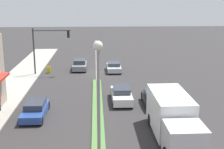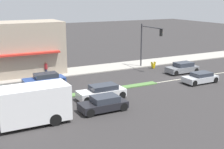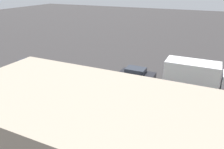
{
  "view_description": "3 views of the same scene",
  "coord_description": "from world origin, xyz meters",
  "views": [
    {
      "loc": [
        0.11,
        38.56,
        9.35
      ],
      "look_at": [
        -1.49,
        8.7,
        1.86
      ],
      "focal_mm": 50.0,
      "sensor_mm": 36.0,
      "label": 1
    },
    {
      "loc": [
        -26.64,
        23.25,
        9.1
      ],
      "look_at": [
        1.15,
        8.64,
        1.24
      ],
      "focal_mm": 50.0,
      "sensor_mm": 36.0,
      "label": 2
    },
    {
      "loc": [
        16.44,
        19.68,
        9.87
      ],
      "look_at": [
        -1.22,
        11.39,
        1.73
      ],
      "focal_mm": 35.0,
      "sensor_mm": 36.0,
      "label": 3
    }
  ],
  "objects": [
    {
      "name": "ground_plane",
      "position": [
        0.0,
        18.0,
        0.0
      ],
      "size": [
        160.0,
        160.0,
        0.0
      ],
      "primitive_type": "plane",
      "color": "#333030"
    },
    {
      "name": "sidewalk_right",
      "position": [
        9.0,
        18.5,
        0.06
      ],
      "size": [
        4.0,
        73.0,
        0.12
      ],
      "primitive_type": "cube",
      "color": "#A8A399",
      "rests_on": "ground"
    },
    {
      "name": "lane_marking_center",
      "position": [
        0.0,
        0.0,
        0.0
      ],
      "size": [
        0.16,
        60.0,
        0.01
      ],
      "primitive_type": "cube",
      "color": "beige",
      "rests_on": "ground"
    },
    {
      "name": "building_corner_store",
      "position": [
        10.76,
        16.03,
        3.2
      ],
      "size": [
        5.76,
        10.06,
        6.16
      ],
      "color": "tan",
      "rests_on": "sidewalk_right"
    },
    {
      "name": "traffic_signal_main",
      "position": [
        6.12,
        0.92,
        3.9
      ],
      "size": [
        4.59,
        0.34,
        5.6
      ],
      "color": "#333338",
      "rests_on": "sidewalk_right"
    },
    {
      "name": "pedestrian",
      "position": [
        8.17,
        13.62,
        0.98
      ],
      "size": [
        0.34,
        0.34,
        1.65
      ],
      "color": "#282D42",
      "rests_on": "sidewalk_right"
    },
    {
      "name": "warning_aframe_sign",
      "position": [
        6.05,
        -0.02,
        0.43
      ],
      "size": [
        0.45,
        0.53,
        0.84
      ],
      "color": "yellow",
      "rests_on": "ground"
    },
    {
      "name": "delivery_truck",
      "position": [
        -5.0,
        19.23,
        1.47
      ],
      "size": [
        2.44,
        7.5,
        2.87
      ],
      "color": "silver",
      "rests_on": "ground"
    },
    {
      "name": "sedan_silver",
      "position": [
        -2.2,
        -0.42,
        0.57
      ],
      "size": [
        1.77,
        3.81,
        1.15
      ],
      "color": "#B7BABF",
      "rests_on": "ground"
    },
    {
      "name": "suv_grey",
      "position": [
        2.2,
        -1.63,
        0.64
      ],
      "size": [
        1.76,
        3.97,
        1.33
      ],
      "color": "slate",
      "rests_on": "ground"
    },
    {
      "name": "coupe_blue",
      "position": [
        5.0,
        14.72,
        0.59
      ],
      "size": [
        1.73,
        4.37,
        1.22
      ],
      "color": "#284793",
      "rests_on": "ground"
    },
    {
      "name": "van_white",
      "position": [
        -2.2,
        11.46,
        0.65
      ],
      "size": [
        1.76,
        4.4,
        1.33
      ],
      "color": "silver",
      "rests_on": "ground"
    },
    {
      "name": "sedan_dark",
      "position": [
        -5.0,
        12.66,
        0.61
      ],
      "size": [
        1.82,
        3.88,
        1.26
      ],
      "color": "black",
      "rests_on": "ground"
    }
  ]
}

